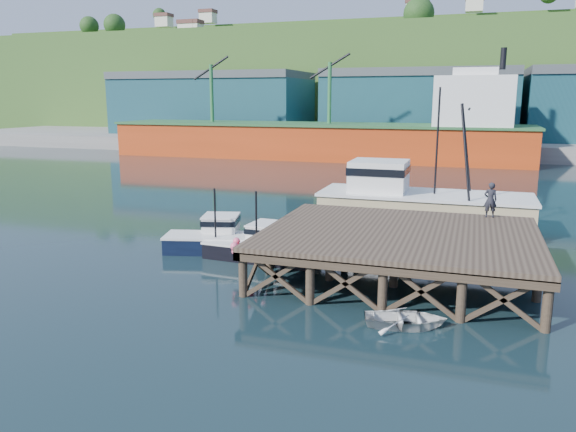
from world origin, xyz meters
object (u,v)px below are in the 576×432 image
at_px(boat_black, 264,246).
at_px(dockworker, 490,200).
at_px(dinghy, 406,319).
at_px(trawler, 420,200).
at_px(boat_navy, 219,238).

xyz_separation_m(boat_black, dockworker, (10.76, 3.61, 2.35)).
distance_m(dinghy, dockworker, 10.93).
distance_m(trawler, dinghy, 16.13).
bearing_deg(dinghy, boat_black, 37.70).
height_order(boat_navy, dinghy, boat_navy).
xyz_separation_m(dinghy, dockworker, (2.85, 10.20, 2.71)).
bearing_deg(boat_navy, trawler, 28.03).
bearing_deg(trawler, boat_navy, -137.52).
height_order(boat_navy, trawler, trawler).
bearing_deg(dinghy, trawler, -8.58).
distance_m(boat_navy, dinghy, 12.94).
relative_size(trawler, dockworker, 7.28).
relative_size(boat_black, trawler, 0.46).
relative_size(boat_navy, boat_black, 0.99).
xyz_separation_m(boat_navy, trawler, (9.62, 8.79, 1.07)).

